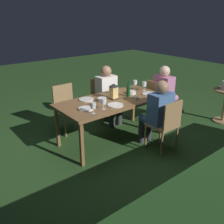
# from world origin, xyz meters

# --- Properties ---
(ground_plane) EXTENTS (16.00, 16.00, 0.00)m
(ground_plane) POSITION_xyz_m (0.00, 0.00, 0.00)
(ground_plane) COLOR #26471E
(dining_table) EXTENTS (1.84, 0.88, 0.75)m
(dining_table) POSITION_xyz_m (0.00, 0.00, 0.69)
(dining_table) COLOR brown
(dining_table) RESTS_ON ground
(chair_side_left_b) EXTENTS (0.42, 0.40, 0.87)m
(chair_side_left_b) POSITION_xyz_m (0.41, -0.83, 0.49)
(chair_side_left_b) COLOR #937047
(chair_side_left_b) RESTS_ON ground
(chair_side_left_a) EXTENTS (0.42, 0.40, 0.87)m
(chair_side_left_a) POSITION_xyz_m (-0.41, -0.83, 0.49)
(chair_side_left_a) COLOR #937047
(chair_side_left_a) RESTS_ON ground
(person_in_cream) EXTENTS (0.38, 0.47, 1.15)m
(person_in_cream) POSITION_xyz_m (-0.41, -0.64, 0.64)
(person_in_cream) COLOR white
(person_in_cream) RESTS_ON ground
(chair_head_near) EXTENTS (0.40, 0.42, 0.87)m
(chair_head_near) POSITION_xyz_m (-1.17, 0.00, 0.49)
(chair_head_near) COLOR #937047
(chair_head_near) RESTS_ON ground
(person_in_pink) EXTENTS (0.48, 0.38, 1.15)m
(person_in_pink) POSITION_xyz_m (-1.37, 0.00, 0.64)
(person_in_pink) COLOR #C675A3
(person_in_pink) RESTS_ON ground
(chair_side_right_a) EXTENTS (0.42, 0.40, 0.87)m
(chair_side_right_a) POSITION_xyz_m (-0.41, 0.83, 0.49)
(chair_side_right_a) COLOR #937047
(chair_side_right_a) RESTS_ON ground
(person_in_blue) EXTENTS (0.38, 0.47, 1.15)m
(person_in_blue) POSITION_xyz_m (-0.41, 0.64, 0.64)
(person_in_blue) COLOR #426699
(person_in_blue) RESTS_ON ground
(lantern_centerpiece) EXTENTS (0.15, 0.15, 0.27)m
(lantern_centerpiece) POSITION_xyz_m (-0.05, -0.02, 0.89)
(lantern_centerpiece) COLOR black
(lantern_centerpiece) RESTS_ON dining_table
(green_bottle_on_table) EXTENTS (0.07, 0.07, 0.29)m
(green_bottle_on_table) POSITION_xyz_m (-0.33, 0.04, 0.85)
(green_bottle_on_table) COLOR #144723
(green_bottle_on_table) RESTS_ON dining_table
(wine_glass_a) EXTENTS (0.08, 0.08, 0.17)m
(wine_glass_a) POSITION_xyz_m (0.38, 0.26, 0.86)
(wine_glass_a) COLOR silver
(wine_glass_a) RESTS_ON dining_table
(wine_glass_b) EXTENTS (0.08, 0.08, 0.17)m
(wine_glass_b) POSITION_xyz_m (-0.21, -0.19, 0.86)
(wine_glass_b) COLOR silver
(wine_glass_b) RESTS_ON dining_table
(wine_glass_c) EXTENTS (0.08, 0.08, 0.17)m
(wine_glass_c) POSITION_xyz_m (0.59, 0.31, 0.86)
(wine_glass_c) COLOR silver
(wine_glass_c) RESTS_ON dining_table
(wine_glass_d) EXTENTS (0.08, 0.08, 0.17)m
(wine_glass_d) POSITION_xyz_m (-0.72, -0.21, 0.86)
(wine_glass_d) COLOR silver
(wine_glass_d) RESTS_ON dining_table
(wine_glass_e) EXTENTS (0.08, 0.08, 0.17)m
(wine_glass_e) POSITION_xyz_m (-0.79, -0.03, 0.86)
(wine_glass_e) COLOR silver
(wine_glass_e) RESTS_ON dining_table
(plate_a) EXTENTS (0.26, 0.26, 0.01)m
(plate_a) POSITION_xyz_m (-0.70, 0.19, 0.75)
(plate_a) COLOR silver
(plate_a) RESTS_ON dining_table
(plate_b) EXTENTS (0.25, 0.25, 0.01)m
(plate_b) POSITION_xyz_m (0.13, 0.25, 0.75)
(plate_b) COLOR white
(plate_b) RESTS_ON dining_table
(plate_c) EXTENTS (0.24, 0.24, 0.01)m
(plate_c) POSITION_xyz_m (0.58, 0.10, 0.75)
(plate_c) COLOR white
(plate_c) RESTS_ON dining_table
(plate_d) EXTENTS (0.25, 0.25, 0.01)m
(plate_d) POSITION_xyz_m (0.34, -0.26, 0.75)
(plate_d) COLOR silver
(plate_d) RESTS_ON dining_table
(bowl_olives) EXTENTS (0.16, 0.16, 0.05)m
(bowl_olives) POSITION_xyz_m (-0.47, -0.03, 0.77)
(bowl_olives) COLOR silver
(bowl_olives) RESTS_ON dining_table
(bowl_bread) EXTENTS (0.12, 0.12, 0.05)m
(bowl_bread) POSITION_xyz_m (-0.32, 0.24, 0.77)
(bowl_bread) COLOR #BCAD8E
(bowl_bread) RESTS_ON dining_table
(bowl_salad) EXTENTS (0.15, 0.15, 0.06)m
(bowl_salad) POSITION_xyz_m (0.18, -0.04, 0.78)
(bowl_salad) COLOR silver
(bowl_salad) RESTS_ON dining_table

